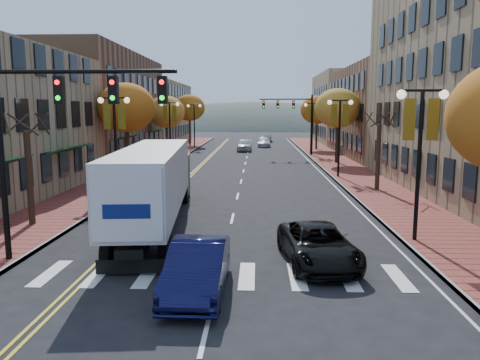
# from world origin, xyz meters

# --- Properties ---
(ground) EXTENTS (200.00, 200.00, 0.00)m
(ground) POSITION_xyz_m (0.00, 0.00, 0.00)
(ground) COLOR black
(ground) RESTS_ON ground
(sidewalk_left) EXTENTS (4.00, 85.00, 0.15)m
(sidewalk_left) POSITION_xyz_m (-9.00, 32.50, 0.07)
(sidewalk_left) COLOR brown
(sidewalk_left) RESTS_ON ground
(sidewalk_right) EXTENTS (4.00, 85.00, 0.15)m
(sidewalk_right) POSITION_xyz_m (9.00, 32.50, 0.07)
(sidewalk_right) COLOR brown
(sidewalk_right) RESTS_ON ground
(building_left_mid) EXTENTS (12.00, 24.00, 11.00)m
(building_left_mid) POSITION_xyz_m (-17.00, 36.00, 5.50)
(building_left_mid) COLOR brown
(building_left_mid) RESTS_ON ground
(building_left_far) EXTENTS (12.00, 26.00, 9.50)m
(building_left_far) POSITION_xyz_m (-17.00, 61.00, 4.75)
(building_left_far) COLOR #9E8966
(building_left_far) RESTS_ON ground
(building_right_mid) EXTENTS (15.00, 24.00, 10.00)m
(building_right_mid) POSITION_xyz_m (18.50, 42.00, 5.00)
(building_right_mid) COLOR brown
(building_right_mid) RESTS_ON ground
(building_right_far) EXTENTS (15.00, 20.00, 11.00)m
(building_right_far) POSITION_xyz_m (18.50, 64.00, 5.50)
(building_right_far) COLOR #9E8966
(building_right_far) RESTS_ON ground
(tree_left_a) EXTENTS (0.28, 0.28, 4.20)m
(tree_left_a) POSITION_xyz_m (-9.00, 8.00, 2.25)
(tree_left_a) COLOR #382619
(tree_left_a) RESTS_ON sidewalk_left
(tree_left_b) EXTENTS (4.48, 4.48, 7.21)m
(tree_left_b) POSITION_xyz_m (-9.00, 24.00, 5.45)
(tree_left_b) COLOR #382619
(tree_left_b) RESTS_ON sidewalk_left
(tree_left_c) EXTENTS (4.16, 4.16, 6.69)m
(tree_left_c) POSITION_xyz_m (-9.00, 40.00, 5.05)
(tree_left_c) COLOR #382619
(tree_left_c) RESTS_ON sidewalk_left
(tree_left_d) EXTENTS (4.61, 4.61, 7.42)m
(tree_left_d) POSITION_xyz_m (-9.00, 58.00, 5.60)
(tree_left_d) COLOR #382619
(tree_left_d) RESTS_ON sidewalk_left
(tree_right_b) EXTENTS (0.28, 0.28, 4.20)m
(tree_right_b) POSITION_xyz_m (9.00, 18.00, 2.25)
(tree_right_b) COLOR #382619
(tree_right_b) RESTS_ON sidewalk_right
(tree_right_c) EXTENTS (4.48, 4.48, 7.21)m
(tree_right_c) POSITION_xyz_m (9.00, 34.00, 5.45)
(tree_right_c) COLOR #382619
(tree_right_c) RESTS_ON sidewalk_right
(tree_right_d) EXTENTS (4.35, 4.35, 7.00)m
(tree_right_d) POSITION_xyz_m (9.00, 50.00, 5.29)
(tree_right_d) COLOR #382619
(tree_right_d) RESTS_ON sidewalk_right
(lamp_left_b) EXTENTS (1.96, 0.36, 6.05)m
(lamp_left_b) POSITION_xyz_m (-7.50, 16.00, 4.29)
(lamp_left_b) COLOR black
(lamp_left_b) RESTS_ON ground
(lamp_left_c) EXTENTS (1.96, 0.36, 6.05)m
(lamp_left_c) POSITION_xyz_m (-7.50, 34.00, 4.29)
(lamp_left_c) COLOR black
(lamp_left_c) RESTS_ON ground
(lamp_left_d) EXTENTS (1.96, 0.36, 6.05)m
(lamp_left_d) POSITION_xyz_m (-7.50, 52.00, 4.29)
(lamp_left_d) COLOR black
(lamp_left_d) RESTS_ON ground
(lamp_right_a) EXTENTS (1.96, 0.36, 6.05)m
(lamp_right_a) POSITION_xyz_m (7.50, 6.00, 4.29)
(lamp_right_a) COLOR black
(lamp_right_a) RESTS_ON ground
(lamp_right_b) EXTENTS (1.96, 0.36, 6.05)m
(lamp_right_b) POSITION_xyz_m (7.50, 24.00, 4.29)
(lamp_right_b) COLOR black
(lamp_right_b) RESTS_ON ground
(lamp_right_c) EXTENTS (1.96, 0.36, 6.05)m
(lamp_right_c) POSITION_xyz_m (7.50, 42.00, 4.29)
(lamp_right_c) COLOR black
(lamp_right_c) RESTS_ON ground
(traffic_mast_near) EXTENTS (6.10, 0.35, 7.00)m
(traffic_mast_near) POSITION_xyz_m (-5.48, 3.00, 4.92)
(traffic_mast_near) COLOR black
(traffic_mast_near) RESTS_ON ground
(traffic_mast_far) EXTENTS (6.10, 0.34, 7.00)m
(traffic_mast_far) POSITION_xyz_m (5.48, 42.00, 4.92)
(traffic_mast_far) COLOR black
(traffic_mast_far) RESTS_ON ground
(semi_truck) EXTENTS (3.62, 14.74, 3.65)m
(semi_truck) POSITION_xyz_m (-3.42, 8.63, 2.13)
(semi_truck) COLOR black
(semi_truck) RESTS_ON ground
(navy_sedan) EXTENTS (1.63, 4.58, 1.50)m
(navy_sedan) POSITION_xyz_m (-0.50, 0.57, 0.75)
(navy_sedan) COLOR black
(navy_sedan) RESTS_ON ground
(black_suv) EXTENTS (2.76, 5.05, 1.34)m
(black_suv) POSITION_xyz_m (3.32, 3.32, 0.67)
(black_suv) COLOR black
(black_suv) RESTS_ON ground
(car_far_white) EXTENTS (1.88, 4.66, 1.59)m
(car_far_white) POSITION_xyz_m (-0.50, 48.19, 0.79)
(car_far_white) COLOR silver
(car_far_white) RESTS_ON ground
(car_far_silver) EXTENTS (1.93, 4.45, 1.27)m
(car_far_silver) POSITION_xyz_m (2.16, 55.27, 0.64)
(car_far_silver) COLOR #B9B9C2
(car_far_silver) RESTS_ON ground
(car_far_oncoming) EXTENTS (1.55, 3.98, 1.29)m
(car_far_oncoming) POSITION_xyz_m (2.90, 66.68, 0.65)
(car_far_oncoming) COLOR #9B9AA1
(car_far_oncoming) RESTS_ON ground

